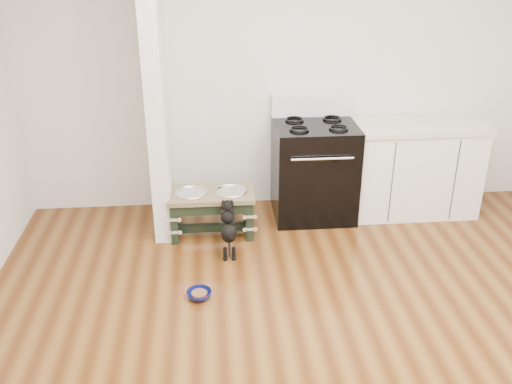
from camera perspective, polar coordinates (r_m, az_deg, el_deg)
name	(u,v)px	position (r m, az deg, el deg)	size (l,w,h in m)	color
ground	(332,367)	(3.87, 7.66, -16.92)	(5.00, 5.00, 0.00)	#4B250D
room_shell	(350,127)	(3.05, 9.37, 6.45)	(5.00, 5.00, 5.00)	silver
partition_wall	(156,84)	(5.07, -9.94, 10.62)	(0.15, 0.80, 2.70)	silver
oven_range	(314,169)	(5.47, 5.82, 2.31)	(0.76, 0.69, 1.14)	black
cabinet_run	(413,167)	(5.76, 15.42, 2.40)	(1.24, 0.64, 0.91)	white
dog_feeder	(212,205)	(5.16, -4.47, -1.28)	(0.76, 0.41, 0.43)	black
puppy	(228,227)	(4.87, -2.78, -3.49)	(0.13, 0.39, 0.47)	black
floor_bowl	(199,294)	(4.43, -5.70, -10.16)	(0.24, 0.24, 0.06)	#0D115C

